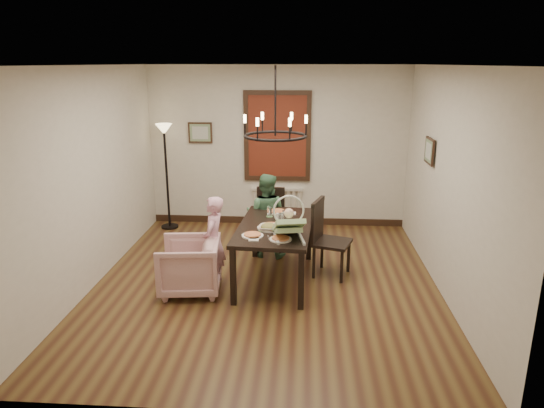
# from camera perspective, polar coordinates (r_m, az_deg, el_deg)

# --- Properties ---
(room_shell) EXTENTS (4.51, 5.00, 2.81)m
(room_shell) POSITION_cam_1_polar(r_m,az_deg,el_deg) (6.44, -0.48, 3.49)
(room_shell) COLOR brown
(room_shell) RESTS_ON ground
(dining_table) EXTENTS (1.04, 1.72, 0.78)m
(dining_table) POSITION_cam_1_polar(r_m,az_deg,el_deg) (6.39, 0.37, -3.20)
(dining_table) COLOR black
(dining_table) RESTS_ON room_shell
(chair_far) EXTENTS (0.45, 0.45, 0.99)m
(chair_far) POSITION_cam_1_polar(r_m,az_deg,el_deg) (7.43, -0.32, -2.00)
(chair_far) COLOR black
(chair_far) RESTS_ON room_shell
(chair_right) EXTENTS (0.60, 0.60, 1.07)m
(chair_right) POSITION_cam_1_polar(r_m,az_deg,el_deg) (6.64, 7.10, -4.03)
(chair_right) COLOR black
(chair_right) RESTS_ON room_shell
(armchair) EXTENTS (0.84, 0.82, 0.69)m
(armchair) POSITION_cam_1_polar(r_m,az_deg,el_deg) (6.29, -9.70, -7.19)
(armchair) COLOR beige
(armchair) RESTS_ON room_shell
(elderly_woman) EXTENTS (0.27, 0.38, 0.99)m
(elderly_woman) POSITION_cam_1_polar(r_m,az_deg,el_deg) (6.39, -6.87, -5.22)
(elderly_woman) COLOR #DC9BB2
(elderly_woman) RESTS_ON room_shell
(seated_man) EXTENTS (0.57, 0.48, 1.05)m
(seated_man) POSITION_cam_1_polar(r_m,az_deg,el_deg) (7.27, -0.72, -2.16)
(seated_man) COLOR #43714E
(seated_man) RESTS_ON room_shell
(baby_bouncer) EXTENTS (0.50, 0.62, 0.36)m
(baby_bouncer) POSITION_cam_1_polar(r_m,az_deg,el_deg) (5.84, 1.95, -2.34)
(baby_bouncer) COLOR #A9D291
(baby_bouncer) RESTS_ON dining_table
(salad_bowl) EXTENTS (0.30, 0.30, 0.07)m
(salad_bowl) POSITION_cam_1_polar(r_m,az_deg,el_deg) (6.16, -0.40, -2.77)
(salad_bowl) COLOR white
(salad_bowl) RESTS_ON dining_table
(pizza_platter) EXTENTS (0.35, 0.35, 0.04)m
(pizza_platter) POSITION_cam_1_polar(r_m,az_deg,el_deg) (6.22, -0.13, -2.74)
(pizza_platter) COLOR tan
(pizza_platter) RESTS_ON dining_table
(drinking_glass) EXTENTS (0.07, 0.07, 0.15)m
(drinking_glass) POSITION_cam_1_polar(r_m,az_deg,el_deg) (6.39, 1.11, -1.71)
(drinking_glass) COLOR silver
(drinking_glass) RESTS_ON dining_table
(window_blinds) EXTENTS (1.00, 0.03, 1.40)m
(window_blinds) POSITION_cam_1_polar(r_m,az_deg,el_deg) (8.46, 0.62, 7.96)
(window_blinds) COLOR maroon
(window_blinds) RESTS_ON room_shell
(radiator) EXTENTS (0.92, 0.12, 0.62)m
(radiator) POSITION_cam_1_polar(r_m,az_deg,el_deg) (8.74, 0.61, -0.15)
(radiator) COLOR silver
(radiator) RESTS_ON room_shell
(picture_back) EXTENTS (0.42, 0.03, 0.36)m
(picture_back) POSITION_cam_1_polar(r_m,az_deg,el_deg) (8.64, -8.44, 8.30)
(picture_back) COLOR black
(picture_back) RESTS_ON room_shell
(picture_right) EXTENTS (0.03, 0.42, 0.36)m
(picture_right) POSITION_cam_1_polar(r_m,az_deg,el_deg) (7.11, 18.04, 5.96)
(picture_right) COLOR black
(picture_right) RESTS_ON room_shell
(floor_lamp) EXTENTS (0.30, 0.30, 1.80)m
(floor_lamp) POSITION_cam_1_polar(r_m,az_deg,el_deg) (8.61, -12.26, 2.99)
(floor_lamp) COLOR black
(floor_lamp) RESTS_ON room_shell
(chandelier) EXTENTS (0.80, 0.80, 0.04)m
(chandelier) POSITION_cam_1_polar(r_m,az_deg,el_deg) (6.09, 0.39, 8.01)
(chandelier) COLOR black
(chandelier) RESTS_ON room_shell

